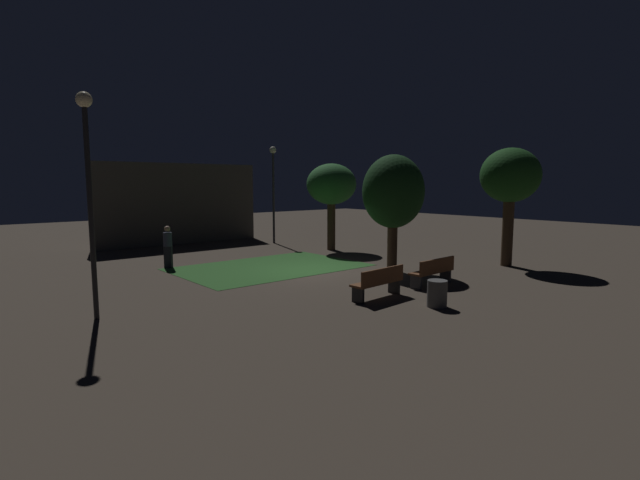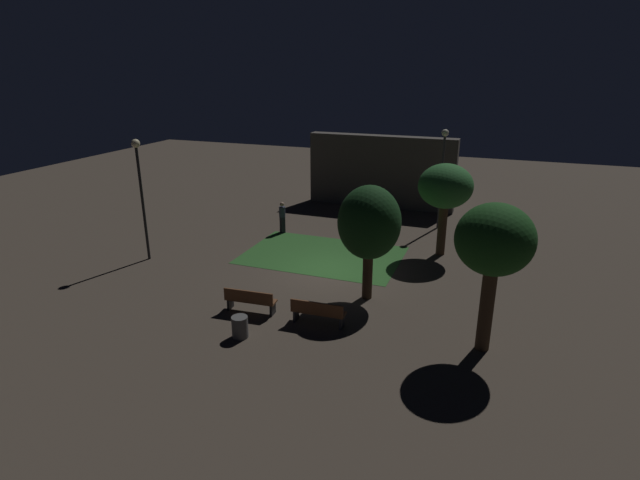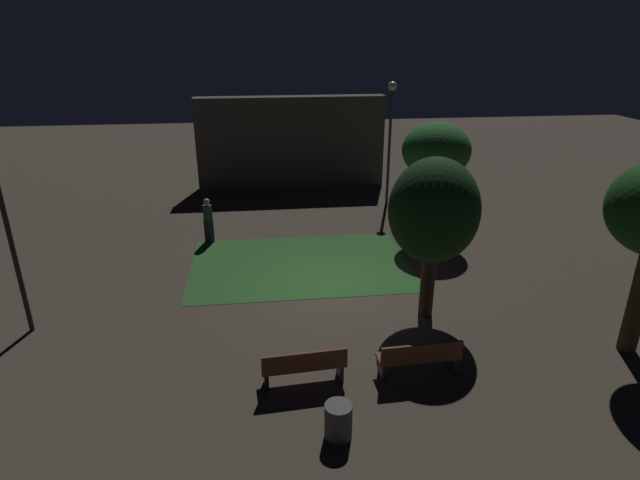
{
  "view_description": "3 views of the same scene",
  "coord_description": "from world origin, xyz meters",
  "px_view_note": "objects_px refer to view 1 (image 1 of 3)",
  "views": [
    {
      "loc": [
        -10.83,
        -13.29,
        3.22
      ],
      "look_at": [
        0.12,
        -0.34,
        1.16
      ],
      "focal_mm": 26.38,
      "sensor_mm": 36.0,
      "label": 1
    },
    {
      "loc": [
        6.51,
        -18.35,
        8.17
      ],
      "look_at": [
        -0.83,
        1.27,
        0.82
      ],
      "focal_mm": 28.22,
      "sensor_mm": 36.0,
      "label": 2
    },
    {
      "loc": [
        -2.01,
        -13.57,
        7.02
      ],
      "look_at": [
        -0.21,
        1.26,
        0.94
      ],
      "focal_mm": 29.02,
      "sensor_mm": 36.0,
      "label": 3
    }
  ],
  "objects_px": {
    "tree_near_wall": "(393,193)",
    "pedestrian": "(168,246)",
    "bench_by_lamp": "(379,282)",
    "bench_corner": "(433,271)",
    "tree_back_left": "(510,178)",
    "lamp_post_plaza_east": "(88,170)",
    "trash_bin": "(437,294)",
    "tree_back_right": "(331,185)",
    "lamp_post_plaza_west": "(273,179)"
  },
  "relations": [
    {
      "from": "tree_near_wall",
      "to": "pedestrian",
      "type": "relative_size",
      "value": 2.63
    },
    {
      "from": "bench_by_lamp",
      "to": "bench_corner",
      "type": "height_order",
      "value": "same"
    },
    {
      "from": "tree_near_wall",
      "to": "tree_back_left",
      "type": "height_order",
      "value": "tree_back_left"
    },
    {
      "from": "lamp_post_plaza_east",
      "to": "pedestrian",
      "type": "distance_m",
      "value": 7.26
    },
    {
      "from": "bench_by_lamp",
      "to": "trash_bin",
      "type": "xyz_separation_m",
      "value": [
        0.49,
        -1.6,
        -0.13
      ]
    },
    {
      "from": "bench_corner",
      "to": "tree_near_wall",
      "type": "bearing_deg",
      "value": 69.23
    },
    {
      "from": "bench_by_lamp",
      "to": "bench_corner",
      "type": "relative_size",
      "value": 1.01
    },
    {
      "from": "bench_corner",
      "to": "trash_bin",
      "type": "distance_m",
      "value": 2.58
    },
    {
      "from": "bench_by_lamp",
      "to": "tree_back_left",
      "type": "distance_m",
      "value": 8.24
    },
    {
      "from": "bench_corner",
      "to": "pedestrian",
      "type": "bearing_deg",
      "value": 121.31
    },
    {
      "from": "tree_back_right",
      "to": "pedestrian",
      "type": "relative_size",
      "value": 2.57
    },
    {
      "from": "tree_back_right",
      "to": "pedestrian",
      "type": "height_order",
      "value": "tree_back_right"
    },
    {
      "from": "lamp_post_plaza_east",
      "to": "tree_back_left",
      "type": "bearing_deg",
      "value": -10.3
    },
    {
      "from": "bench_corner",
      "to": "bench_by_lamp",
      "type": "bearing_deg",
      "value": 180.0
    },
    {
      "from": "trash_bin",
      "to": "bench_by_lamp",
      "type": "bearing_deg",
      "value": 106.89
    },
    {
      "from": "tree_back_right",
      "to": "lamp_post_plaza_west",
      "type": "xyz_separation_m",
      "value": [
        -0.66,
        3.9,
        0.33
      ]
    },
    {
      "from": "bench_by_lamp",
      "to": "lamp_post_plaza_east",
      "type": "height_order",
      "value": "lamp_post_plaza_east"
    },
    {
      "from": "bench_by_lamp",
      "to": "lamp_post_plaza_east",
      "type": "relative_size",
      "value": 0.35
    },
    {
      "from": "bench_corner",
      "to": "tree_back_left",
      "type": "relative_size",
      "value": 0.4
    },
    {
      "from": "lamp_post_plaza_west",
      "to": "lamp_post_plaza_east",
      "type": "bearing_deg",
      "value": -141.53
    },
    {
      "from": "bench_by_lamp",
      "to": "trash_bin",
      "type": "relative_size",
      "value": 2.59
    },
    {
      "from": "bench_corner",
      "to": "tree_near_wall",
      "type": "xyz_separation_m",
      "value": [
        0.97,
        2.56,
        2.39
      ]
    },
    {
      "from": "tree_back_right",
      "to": "pedestrian",
      "type": "xyz_separation_m",
      "value": [
        -8.0,
        0.32,
        -2.25
      ]
    },
    {
      "from": "bench_corner",
      "to": "tree_back_left",
      "type": "xyz_separation_m",
      "value": [
        5.19,
        0.37,
        2.94
      ]
    },
    {
      "from": "pedestrian",
      "to": "tree_near_wall",
      "type": "bearing_deg",
      "value": -43.88
    },
    {
      "from": "bench_corner",
      "to": "lamp_post_plaza_west",
      "type": "bearing_deg",
      "value": 79.49
    },
    {
      "from": "lamp_post_plaza_east",
      "to": "pedestrian",
      "type": "height_order",
      "value": "lamp_post_plaza_east"
    },
    {
      "from": "trash_bin",
      "to": "pedestrian",
      "type": "relative_size",
      "value": 0.44
    },
    {
      "from": "tree_back_right",
      "to": "lamp_post_plaza_west",
      "type": "bearing_deg",
      "value": 99.61
    },
    {
      "from": "tree_back_left",
      "to": "pedestrian",
      "type": "relative_size",
      "value": 2.83
    },
    {
      "from": "bench_by_lamp",
      "to": "tree_back_right",
      "type": "relative_size",
      "value": 0.44
    },
    {
      "from": "tree_near_wall",
      "to": "tree_back_left",
      "type": "relative_size",
      "value": 0.93
    },
    {
      "from": "lamp_post_plaza_east",
      "to": "pedestrian",
      "type": "bearing_deg",
      "value": 53.56
    },
    {
      "from": "bench_corner",
      "to": "lamp_post_plaza_east",
      "type": "relative_size",
      "value": 0.35
    },
    {
      "from": "bench_by_lamp",
      "to": "tree_back_right",
      "type": "distance_m",
      "value": 10.06
    },
    {
      "from": "tree_back_left",
      "to": "tree_near_wall",
      "type": "bearing_deg",
      "value": 152.56
    },
    {
      "from": "bench_by_lamp",
      "to": "bench_corner",
      "type": "xyz_separation_m",
      "value": [
        2.5,
        -0.0,
        0.0
      ]
    },
    {
      "from": "tree_back_right",
      "to": "trash_bin",
      "type": "height_order",
      "value": "tree_back_right"
    },
    {
      "from": "bench_corner",
      "to": "trash_bin",
      "type": "height_order",
      "value": "bench_corner"
    },
    {
      "from": "trash_bin",
      "to": "bench_corner",
      "type": "bearing_deg",
      "value": 38.4
    },
    {
      "from": "bench_corner",
      "to": "pedestrian",
      "type": "xyz_separation_m",
      "value": [
        -5.11,
        8.4,
        0.37
      ]
    },
    {
      "from": "lamp_post_plaza_east",
      "to": "lamp_post_plaza_west",
      "type": "bearing_deg",
      "value": 38.47
    },
    {
      "from": "bench_by_lamp",
      "to": "tree_back_left",
      "type": "xyz_separation_m",
      "value": [
        7.69,
        0.37,
        2.94
      ]
    },
    {
      "from": "tree_back_left",
      "to": "lamp_post_plaza_east",
      "type": "xyz_separation_m",
      "value": [
        -14.31,
        2.6,
        0.09
      ]
    },
    {
      "from": "tree_near_wall",
      "to": "tree_back_right",
      "type": "distance_m",
      "value": 5.86
    },
    {
      "from": "bench_corner",
      "to": "tree_back_right",
      "type": "distance_m",
      "value": 8.97
    },
    {
      "from": "lamp_post_plaza_west",
      "to": "lamp_post_plaza_east",
      "type": "relative_size",
      "value": 0.97
    },
    {
      "from": "trash_bin",
      "to": "pedestrian",
      "type": "xyz_separation_m",
      "value": [
        -3.09,
        10.0,
        0.5
      ]
    },
    {
      "from": "tree_near_wall",
      "to": "lamp_post_plaza_east",
      "type": "relative_size",
      "value": 0.81
    },
    {
      "from": "bench_by_lamp",
      "to": "trash_bin",
      "type": "distance_m",
      "value": 1.68
    }
  ]
}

